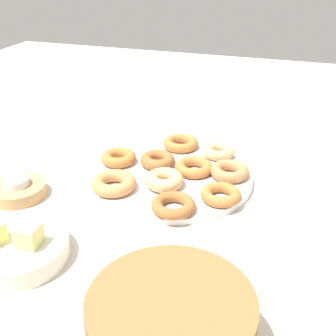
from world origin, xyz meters
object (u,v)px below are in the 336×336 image
object	(u,v)px
tealight	(16,182)
basket	(171,327)
donut_7	(194,167)
donut_0	(113,183)
donut_5	(157,160)
donut_1	(119,158)
fruit_bowl	(16,250)
donut_8	(181,143)
melon_chunk_left	(29,236)
donut_2	(219,151)
donut_4	(229,171)
donut_6	(165,180)
donut_3	(221,195)
donut_9	(173,205)
candle_holder	(18,190)
donut_plate	(172,177)

from	to	relation	value
tealight	basket	xyz separation A→B (m)	(-0.43, 0.27, 0.01)
donut_7	basket	world-z (taller)	basket
donut_0	donut_5	distance (m)	0.14
donut_1	fruit_bowl	xyz separation A→B (m)	(0.03, 0.35, -0.01)
donut_0	fruit_bowl	world-z (taller)	donut_0
donut_8	melon_chunk_left	xyz separation A→B (m)	(0.12, 0.48, 0.03)
donut_2	donut_5	bearing A→B (deg)	35.45
donut_5	donut_7	world-z (taller)	donut_5
donut_4	donut_6	bearing A→B (deg)	34.91
donut_3	donut_9	bearing A→B (deg)	39.95
donut_4	melon_chunk_left	bearing A→B (deg)	54.53
donut_1	fruit_bowl	world-z (taller)	donut_1
donut_4	donut_9	xyz separation A→B (m)	(0.08, 0.17, -0.00)
donut_5	melon_chunk_left	distance (m)	0.38
donut_6	fruit_bowl	xyz separation A→B (m)	(0.17, 0.28, -0.01)
donut_2	fruit_bowl	world-z (taller)	donut_2
melon_chunk_left	tealight	bearing A→B (deg)	-48.93
tealight	donut_1	bearing A→B (deg)	-130.00
donut_5	tealight	size ratio (longest dim) A/B	1.53
donut_4	donut_5	world-z (taller)	same
donut_2	donut_7	distance (m)	0.10
donut_7	melon_chunk_left	distance (m)	0.41
donut_0	tealight	bearing A→B (deg)	18.79
donut_4	candle_holder	distance (m)	0.46
basket	donut_0	bearing A→B (deg)	-55.34
donut_1	donut_9	world-z (taller)	donut_1
donut_0	candle_holder	size ratio (longest dim) A/B	0.81
donut_2	tealight	xyz separation A→B (m)	(0.37, 0.29, 0.01)
donut_7	fruit_bowl	size ratio (longest dim) A/B	0.49
donut_2	melon_chunk_left	world-z (taller)	melon_chunk_left
donut_5	donut_7	xyz separation A→B (m)	(-0.09, 0.01, -0.00)
donut_9	melon_chunk_left	size ratio (longest dim) A/B	2.40
tealight	donut_9	bearing A→B (deg)	-175.32
donut_0	donut_4	distance (m)	0.26
donut_plate	donut_9	world-z (taller)	donut_9
donut_1	melon_chunk_left	xyz separation A→B (m)	(0.00, 0.35, 0.03)
donut_7	donut_2	bearing A→B (deg)	-110.48
donut_5	donut_8	xyz separation A→B (m)	(-0.02, -0.11, -0.00)
donut_9	donut_3	bearing A→B (deg)	-140.05
donut_5	tealight	bearing A→B (deg)	39.09
candle_holder	tealight	size ratio (longest dim) A/B	2.22
tealight	fruit_bowl	xyz separation A→B (m)	(-0.12, 0.17, -0.02)
fruit_bowl	melon_chunk_left	xyz separation A→B (m)	(-0.03, 0.00, 0.04)
tealight	fruit_bowl	distance (m)	0.21
donut_1	donut_5	bearing A→B (deg)	-169.76
donut_8	donut_9	bearing A→B (deg)	103.52
donut_5	melon_chunk_left	size ratio (longest dim) A/B	2.25
donut_9	donut_plate	bearing A→B (deg)	-71.71
donut_2	donut_0	bearing A→B (deg)	51.38
donut_1	fruit_bowl	size ratio (longest dim) A/B	0.47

